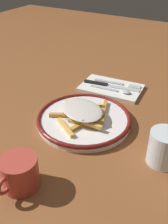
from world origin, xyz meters
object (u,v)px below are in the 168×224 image
Objects in this scene: plate at (84,119)px; knife at (106,85)px; spoon at (117,91)px; coffee_mug at (19,173)px; fork at (118,84)px; napkin at (111,88)px; fries_heap at (82,111)px; water_glass at (164,148)px.

plate reaches higher than knife.
coffee_mug reaches higher than spoon.
knife is 1.96× the size of coffee_mug.
napkin is at bearing -22.17° from fork.
plate is 1.31× the size of fries_heap.
knife is 0.51m from coffee_mug.
knife is 2.39× the size of water_glass.
fries_heap is 1.41× the size of spoon.
spoon is (0.02, 0.05, 0.00)m from knife.
spoon is 0.49m from coffee_mug.
water_glass reaches higher than spoon.
knife is at bearing -134.12° from water_glass.
fries_heap is 1.02× the size of knife.
fork is 2.01× the size of water_glass.
coffee_mug reaches higher than fries_heap.
plate is 2.63× the size of coffee_mug.
plate is 1.34× the size of knife.
knife is at bearing -112.22° from spoon.
water_glass is at bearing 42.33° from spoon.
coffee_mug is (0.49, -0.01, 0.02)m from spoon.
fork is 0.40m from water_glass.
water_glass is at bearing 39.51° from fork.
water_glass reaches higher than fries_heap.
fries_heap reaches higher than knife.
coffee_mug is (0.54, 0.01, 0.02)m from fork.
napkin is at bearing 98.57° from knife.
fork is (-0.26, 0.00, -0.02)m from fries_heap.
fries_heap reaches higher than spoon.
coffee_mug is at bearing 1.91° from fries_heap.
fork is 0.84× the size of knife.
plate is 1.59× the size of fork.
fries_heap is 0.98× the size of napkin.
coffee_mug is at bearing -0.10° from plate.
knife is at bearing -170.45° from plate.
spoon is 0.35m from water_glass.
plate is 0.24m from knife.
knife is (0.00, -0.02, 0.01)m from napkin.
napkin is at bearing -177.42° from fries_heap.
spoon is (-0.21, 0.01, 0.00)m from plate.
fries_heap reaches higher than fork.
napkin is (-0.23, -0.02, -0.01)m from plate.
knife is 0.40m from water_glass.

